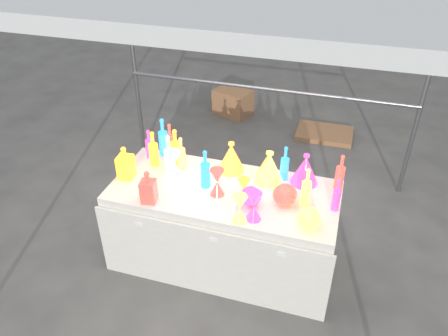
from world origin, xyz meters
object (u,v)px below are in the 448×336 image
(display_table, at_px, (224,226))
(decanter_0, at_px, (125,162))
(hourglass_0, at_px, (217,182))
(bottle_0, at_px, (153,148))
(globe_0, at_px, (309,217))
(cardboard_box_closed, at_px, (233,102))
(lampshade_0, at_px, (231,157))

(display_table, distance_m, decanter_0, 0.97)
(decanter_0, height_order, hourglass_0, decanter_0)
(display_table, height_order, hourglass_0, hourglass_0)
(hourglass_0, bearing_deg, decanter_0, 179.52)
(bottle_0, distance_m, globe_0, 1.43)
(bottle_0, bearing_deg, hourglass_0, -21.24)
(display_table, height_order, cardboard_box_closed, display_table)
(cardboard_box_closed, distance_m, hourglass_0, 3.01)
(decanter_0, distance_m, hourglass_0, 0.78)
(globe_0, distance_m, lampshade_0, 0.88)
(globe_0, bearing_deg, cardboard_box_closed, 115.22)
(cardboard_box_closed, distance_m, lampshade_0, 2.68)
(decanter_0, relative_size, globe_0, 1.97)
(cardboard_box_closed, xyz_separation_m, bottle_0, (0.04, -2.60, 0.73))
(lampshade_0, bearing_deg, globe_0, -51.05)
(bottle_0, distance_m, decanter_0, 0.28)
(cardboard_box_closed, xyz_separation_m, hourglass_0, (0.69, -2.85, 0.68))
(display_table, bearing_deg, hourglass_0, -114.30)
(cardboard_box_closed, height_order, lampshade_0, lampshade_0)
(cardboard_box_closed, bearing_deg, globe_0, -44.63)
(globe_0, bearing_deg, hourglass_0, 169.04)
(decanter_0, xyz_separation_m, globe_0, (1.51, -0.15, -0.08))
(decanter_0, bearing_deg, cardboard_box_closed, 82.85)
(hourglass_0, bearing_deg, bottle_0, 158.76)
(lampshade_0, bearing_deg, display_table, -101.69)
(cardboard_box_closed, height_order, decanter_0, decanter_0)
(display_table, height_order, bottle_0, bottle_0)
(cardboard_box_closed, relative_size, lampshade_0, 1.85)
(cardboard_box_closed, bearing_deg, decanter_0, -71.77)
(decanter_0, distance_m, globe_0, 1.51)
(globe_0, bearing_deg, display_table, 163.27)
(globe_0, relative_size, lampshade_0, 0.55)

